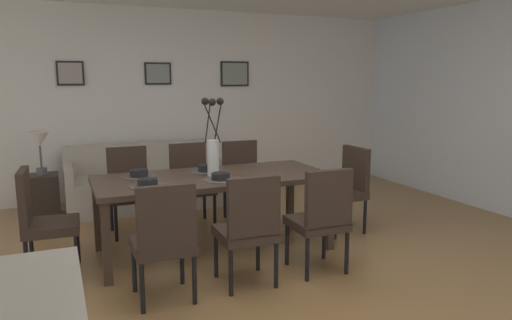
{
  "coord_description": "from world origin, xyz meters",
  "views": [
    {
      "loc": [
        -1.38,
        -3.48,
        1.66
      ],
      "look_at": [
        0.5,
        0.94,
        0.83
      ],
      "focal_mm": 33.39,
      "sensor_mm": 36.0,
      "label": 1
    }
  ],
  "objects_px": {
    "dining_chair_near_right": "(130,186)",
    "dining_chair_head_east": "(347,185)",
    "dining_chair_far_right": "(191,180)",
    "dining_chair_mid_left": "(322,215)",
    "dining_chair_mid_right": "(243,177)",
    "sofa": "(143,185)",
    "bowl_near_right": "(139,173)",
    "framed_picture_right": "(235,74)",
    "dining_chair_near_left": "(164,237)",
    "bowl_far_left": "(221,176)",
    "framed_picture_center": "(158,74)",
    "bowl_far_right": "(207,168)",
    "dining_chair_far_left": "(249,225)",
    "bowl_near_left": "(148,182)",
    "framed_picture_left": "(70,73)",
    "table_lamp": "(40,144)",
    "centerpiece_vase": "(213,146)",
    "side_table": "(44,196)",
    "dining_chair_head_west": "(41,217)",
    "dining_table": "(213,182)"
  },
  "relations": [
    {
      "from": "bowl_near_right",
      "to": "bowl_far_left",
      "type": "bearing_deg",
      "value": -33.46
    },
    {
      "from": "framed_picture_left",
      "to": "bowl_far_right",
      "type": "bearing_deg",
      "value": -62.88
    },
    {
      "from": "side_table",
      "to": "sofa",
      "type": "bearing_deg",
      "value": 2.29
    },
    {
      "from": "centerpiece_vase",
      "to": "framed_picture_left",
      "type": "xyz_separation_m",
      "value": [
        -1.13,
        2.42,
        0.69
      ]
    },
    {
      "from": "dining_chair_near_right",
      "to": "bowl_near_right",
      "type": "xyz_separation_m",
      "value": [
        0.0,
        -0.67,
        0.27
      ]
    },
    {
      "from": "sofa",
      "to": "centerpiece_vase",
      "type": "bearing_deg",
      "value": -79.63
    },
    {
      "from": "table_lamp",
      "to": "dining_table",
      "type": "bearing_deg",
      "value": -50.51
    },
    {
      "from": "dining_chair_head_east",
      "to": "framed_picture_left",
      "type": "xyz_separation_m",
      "value": [
        -2.65,
        2.41,
        1.2
      ]
    },
    {
      "from": "dining_chair_far_right",
      "to": "framed_picture_center",
      "type": "height_order",
      "value": "framed_picture_center"
    },
    {
      "from": "dining_chair_near_right",
      "to": "sofa",
      "type": "distance_m",
      "value": 1.09
    },
    {
      "from": "framed_picture_left",
      "to": "dining_chair_near_right",
      "type": "bearing_deg",
      "value": -72.96
    },
    {
      "from": "dining_chair_far_left",
      "to": "sofa",
      "type": "xyz_separation_m",
      "value": [
        -0.35,
        2.8,
        -0.23
      ]
    },
    {
      "from": "bowl_far_left",
      "to": "dining_chair_near_right",
      "type": "bearing_deg",
      "value": 120.75
    },
    {
      "from": "dining_chair_far_left",
      "to": "dining_chair_head_west",
      "type": "bearing_deg",
      "value": 149.66
    },
    {
      "from": "framed_picture_left",
      "to": "dining_chair_far_left",
      "type": "bearing_deg",
      "value": -71.19
    },
    {
      "from": "dining_chair_far_right",
      "to": "dining_chair_head_east",
      "type": "relative_size",
      "value": 1.0
    },
    {
      "from": "dining_chair_far_left",
      "to": "side_table",
      "type": "distance_m",
      "value": 3.17
    },
    {
      "from": "dining_chair_mid_left",
      "to": "dining_chair_mid_right",
      "type": "relative_size",
      "value": 1.0
    },
    {
      "from": "bowl_near_right",
      "to": "bowl_far_right",
      "type": "distance_m",
      "value": 0.66
    },
    {
      "from": "centerpiece_vase",
      "to": "framed_picture_right",
      "type": "height_order",
      "value": "framed_picture_right"
    },
    {
      "from": "dining_chair_far_right",
      "to": "bowl_near_right",
      "type": "bearing_deg",
      "value": -134.38
    },
    {
      "from": "dining_chair_head_east",
      "to": "framed_picture_center",
      "type": "bearing_deg",
      "value": 122.11
    },
    {
      "from": "dining_chair_far_right",
      "to": "bowl_far_left",
      "type": "relative_size",
      "value": 5.41
    },
    {
      "from": "dining_chair_near_right",
      "to": "dining_chair_far_left",
      "type": "height_order",
      "value": "same"
    },
    {
      "from": "dining_chair_near_right",
      "to": "side_table",
      "type": "xyz_separation_m",
      "value": [
        -0.88,
        0.97,
        -0.25
      ]
    },
    {
      "from": "framed_picture_left",
      "to": "framed_picture_right",
      "type": "bearing_deg",
      "value": -0.0
    },
    {
      "from": "bowl_near_right",
      "to": "framed_picture_right",
      "type": "height_order",
      "value": "framed_picture_right"
    },
    {
      "from": "dining_chair_near_right",
      "to": "bowl_far_left",
      "type": "relative_size",
      "value": 5.41
    },
    {
      "from": "dining_chair_head_west",
      "to": "framed_picture_left",
      "type": "relative_size",
      "value": 2.73
    },
    {
      "from": "dining_chair_near_right",
      "to": "dining_chair_head_east",
      "type": "height_order",
      "value": "same"
    },
    {
      "from": "centerpiece_vase",
      "to": "side_table",
      "type": "bearing_deg",
      "value": 129.53
    },
    {
      "from": "dining_chair_far_right",
      "to": "dining_chair_head_east",
      "type": "distance_m",
      "value": 1.74
    },
    {
      "from": "framed_picture_right",
      "to": "bowl_far_left",
      "type": "bearing_deg",
      "value": -113.16
    },
    {
      "from": "centerpiece_vase",
      "to": "dining_chair_far_left",
      "type": "bearing_deg",
      "value": -90.09
    },
    {
      "from": "dining_chair_far_left",
      "to": "bowl_near_left",
      "type": "relative_size",
      "value": 5.41
    },
    {
      "from": "bowl_near_left",
      "to": "framed_picture_right",
      "type": "height_order",
      "value": "framed_picture_right"
    },
    {
      "from": "framed_picture_center",
      "to": "bowl_far_right",
      "type": "bearing_deg",
      "value": -90.0
    },
    {
      "from": "sofa",
      "to": "dining_chair_near_right",
      "type": "bearing_deg",
      "value": -107.0
    },
    {
      "from": "dining_chair_mid_right",
      "to": "side_table",
      "type": "bearing_deg",
      "value": 155.45
    },
    {
      "from": "bowl_far_right",
      "to": "framed_picture_right",
      "type": "relative_size",
      "value": 0.39
    },
    {
      "from": "dining_chair_far_left",
      "to": "framed_picture_left",
      "type": "distance_m",
      "value": 3.71
    },
    {
      "from": "dining_chair_near_left",
      "to": "bowl_far_left",
      "type": "xyz_separation_m",
      "value": [
        0.67,
        0.69,
        0.27
      ]
    },
    {
      "from": "table_lamp",
      "to": "framed_picture_center",
      "type": "height_order",
      "value": "framed_picture_center"
    },
    {
      "from": "dining_chair_far_right",
      "to": "table_lamp",
      "type": "bearing_deg",
      "value": 148.86
    },
    {
      "from": "bowl_far_right",
      "to": "framed_picture_right",
      "type": "xyz_separation_m",
      "value": [
        1.13,
        2.21,
        0.94
      ]
    },
    {
      "from": "bowl_far_right",
      "to": "framed_picture_left",
      "type": "bearing_deg",
      "value": 117.12
    },
    {
      "from": "framed_picture_center",
      "to": "dining_chair_near_left",
      "type": "bearing_deg",
      "value": -101.44
    },
    {
      "from": "sofa",
      "to": "framed_picture_left",
      "type": "bearing_deg",
      "value": 146.76
    },
    {
      "from": "bowl_far_right",
      "to": "dining_chair_near_left",
      "type": "bearing_deg",
      "value": -120.95
    },
    {
      "from": "dining_chair_near_left",
      "to": "dining_chair_near_right",
      "type": "relative_size",
      "value": 1.0
    }
  ]
}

